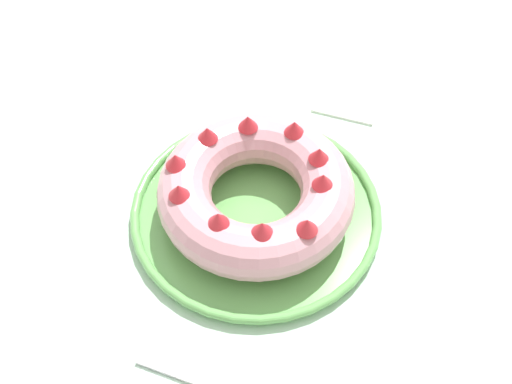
# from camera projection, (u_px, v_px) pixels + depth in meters

# --- Properties ---
(dining_table) EXTENTS (1.22, 1.11, 0.77)m
(dining_table) POSITION_uv_depth(u_px,v_px,m) (242.00, 260.00, 1.01)
(dining_table) COLOR silver
(dining_table) RESTS_ON ground_plane
(serving_dish) EXTENTS (0.33, 0.33, 0.02)m
(serving_dish) POSITION_uv_depth(u_px,v_px,m) (256.00, 212.00, 0.93)
(serving_dish) COLOR #6BB760
(serving_dish) RESTS_ON dining_table
(bundt_cake) EXTENTS (0.25, 0.25, 0.09)m
(bundt_cake) POSITION_uv_depth(u_px,v_px,m) (256.00, 191.00, 0.89)
(bundt_cake) COLOR #E09EAD
(bundt_cake) RESTS_ON serving_dish
(napkin) EXTENTS (0.14, 0.10, 0.00)m
(napkin) POSITION_uv_depth(u_px,v_px,m) (352.00, 88.00, 1.08)
(napkin) COLOR white
(napkin) RESTS_ON dining_table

